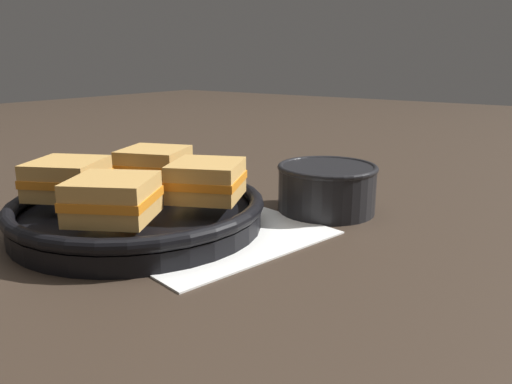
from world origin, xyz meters
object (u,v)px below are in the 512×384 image
object	(u,v)px
sandwich_near_right	(67,178)
skillet	(139,212)
soup_bowl	(327,185)
sandwich_far_left	(113,198)
sandwich_near_left	(154,164)
spoon	(214,221)
sandwich_far_right	(207,180)

from	to	relation	value
sandwich_near_right	skillet	bearing A→B (deg)	-57.56
soup_bowl	sandwich_far_left	world-z (taller)	sandwich_far_left
sandwich_near_right	sandwich_far_left	world-z (taller)	same
sandwich_near_left	skillet	bearing A→B (deg)	-147.56
skillet	sandwich_far_left	world-z (taller)	sandwich_far_left
spoon	sandwich_near_right	world-z (taller)	sandwich_near_right
soup_bowl	sandwich_near_left	xyz separation A→B (m)	(-0.13, 0.21, 0.03)
skillet	spoon	bearing A→B (deg)	-50.80
spoon	sandwich_near_left	xyz separation A→B (m)	(0.01, 0.12, 0.06)
spoon	sandwich_near_left	world-z (taller)	sandwich_near_left
spoon	sandwich_near_left	distance (m)	0.14
sandwich_near_left	sandwich_near_right	distance (m)	0.13
soup_bowl	skillet	distance (m)	0.26
spoon	sandwich_far_right	size ratio (longest dim) A/B	1.39
sandwich_near_left	sandwich_far_left	size ratio (longest dim) A/B	0.95
spoon	skillet	xyz separation A→B (m)	(-0.06, 0.07, 0.01)
skillet	sandwich_near_left	distance (m)	0.10
soup_bowl	sandwich_far_right	distance (m)	0.18
spoon	sandwich_far_right	bearing A→B (deg)	152.92
spoon	sandwich_near_left	size ratio (longest dim) A/B	1.43
soup_bowl	skillet	xyz separation A→B (m)	(-0.21, 0.16, -0.02)
spoon	sandwich_far_left	bearing A→B (deg)	138.18
spoon	sandwich_far_right	xyz separation A→B (m)	(-0.01, -0.00, 0.06)
soup_bowl	spoon	world-z (taller)	soup_bowl
soup_bowl	sandwich_far_left	bearing A→B (deg)	158.07
soup_bowl	sandwich_near_left	world-z (taller)	sandwich_near_left
soup_bowl	skillet	size ratio (longest dim) A/B	0.44
spoon	sandwich_far_left	distance (m)	0.15
soup_bowl	sandwich_far_right	xyz separation A→B (m)	(-0.16, 0.09, 0.03)
sandwich_near_right	sandwich_far_right	size ratio (longest dim) A/B	1.01
sandwich_near_left	sandwich_near_right	size ratio (longest dim) A/B	0.96
skillet	sandwich_near_left	world-z (taller)	sandwich_near_left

